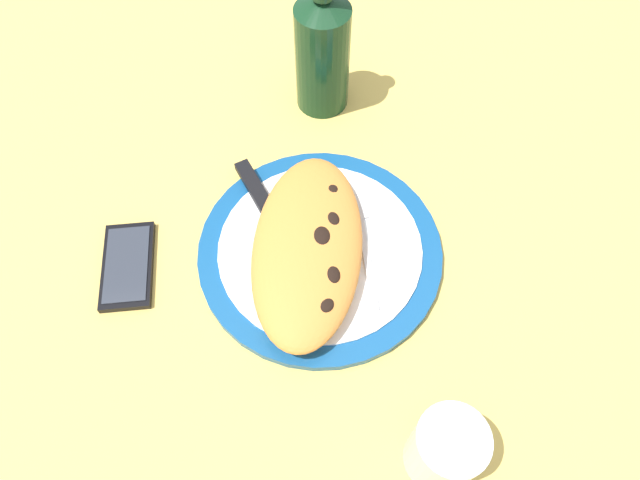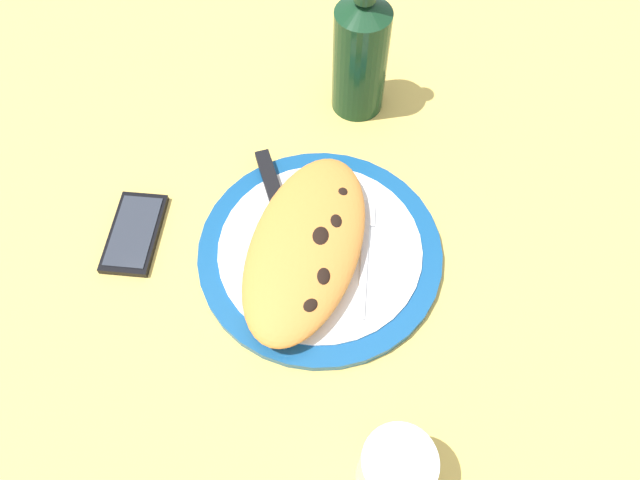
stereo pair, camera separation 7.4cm
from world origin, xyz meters
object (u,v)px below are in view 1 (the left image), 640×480
(plate, at_px, (320,251))
(water_glass, at_px, (444,451))
(smartphone, at_px, (128,265))
(knife, at_px, (264,204))
(calzone, at_px, (308,247))
(wine_bottle, at_px, (322,50))
(fork, at_px, (363,238))

(plate, relative_size, water_glass, 3.19)
(plate, distance_m, smartphone, 0.25)
(knife, height_order, smartphone, knife)
(calzone, distance_m, water_glass, 0.28)
(calzone, height_order, wine_bottle, wine_bottle)
(calzone, distance_m, wine_bottle, 0.30)
(plate, relative_size, wine_bottle, 1.24)
(plate, xyz_separation_m, fork, (0.01, -0.06, 0.01))
(plate, distance_m, calzone, 0.04)
(plate, xyz_separation_m, smartphone, (0.02, 0.25, -0.00))
(plate, bearing_deg, water_glass, -161.81)
(calzone, height_order, smartphone, calzone)
(fork, xyz_separation_m, smartphone, (0.01, 0.31, -0.01))
(knife, xyz_separation_m, wine_bottle, (0.20, -0.11, 0.08))
(fork, distance_m, smartphone, 0.31)
(calzone, distance_m, fork, 0.08)
(calzone, bearing_deg, knife, 29.21)
(smartphone, xyz_separation_m, water_glass, (-0.29, -0.34, 0.04))
(water_glass, xyz_separation_m, wine_bottle, (0.55, 0.05, 0.06))
(knife, bearing_deg, wine_bottle, -28.87)
(water_glass, bearing_deg, wine_bottle, 4.90)
(knife, xyz_separation_m, water_glass, (-0.35, -0.16, 0.02))
(water_glass, bearing_deg, smartphone, 49.66)
(fork, distance_m, wine_bottle, 0.28)
(smartphone, distance_m, water_glass, 0.45)
(fork, bearing_deg, calzone, 101.80)
(smartphone, relative_size, water_glass, 1.27)
(smartphone, relative_size, wine_bottle, 0.49)
(water_glass, bearing_deg, knife, 23.96)
(knife, bearing_deg, calzone, -150.79)
(wine_bottle, bearing_deg, water_glass, -175.10)
(knife, distance_m, water_glass, 0.38)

